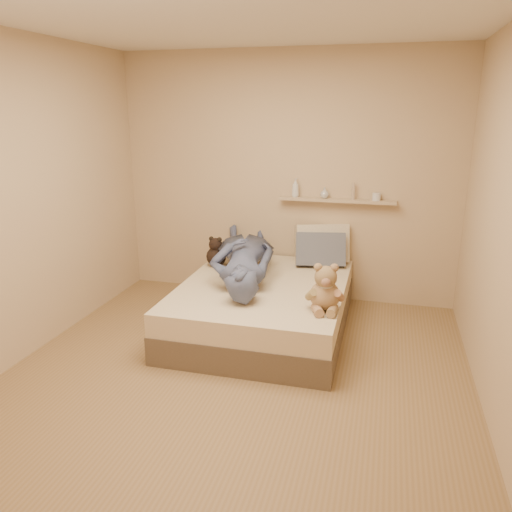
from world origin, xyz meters
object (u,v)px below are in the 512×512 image
(bed, at_px, (264,306))
(game_console, at_px, (243,288))
(teddy_bear, at_px, (325,291))
(dark_plush, at_px, (216,254))
(pillow_cream, at_px, (322,243))
(pillow_grey, at_px, (320,250))
(wall_shelf, at_px, (337,200))
(person, at_px, (243,256))

(bed, distance_m, game_console, 0.65)
(teddy_bear, bearing_deg, dark_plush, 144.23)
(teddy_bear, xyz_separation_m, pillow_cream, (-0.20, 1.32, 0.04))
(teddy_bear, bearing_deg, pillow_grey, 99.53)
(pillow_cream, relative_size, wall_shelf, 0.46)
(game_console, bearing_deg, bed, 85.18)
(teddy_bear, relative_size, dark_plush, 1.27)
(person, bearing_deg, bed, 131.01)
(dark_plush, relative_size, pillow_grey, 0.63)
(game_console, xyz_separation_m, pillow_grey, (0.47, 1.22, 0.03))
(dark_plush, distance_m, wall_shelf, 1.36)
(pillow_cream, relative_size, person, 0.33)
(pillow_grey, bearing_deg, teddy_bear, -80.47)
(bed, height_order, pillow_cream, pillow_cream)
(game_console, xyz_separation_m, dark_plush, (-0.56, 0.93, -0.01))
(pillow_grey, distance_m, wall_shelf, 0.54)
(pillow_grey, bearing_deg, pillow_cream, 91.80)
(dark_plush, height_order, wall_shelf, wall_shelf)
(pillow_cream, height_order, wall_shelf, wall_shelf)
(game_console, relative_size, pillow_grey, 0.32)
(person, height_order, wall_shelf, wall_shelf)
(game_console, height_order, pillow_grey, pillow_grey)
(bed, bearing_deg, pillow_grey, 58.20)
(dark_plush, bearing_deg, pillow_grey, 15.90)
(teddy_bear, distance_m, pillow_grey, 1.19)
(bed, distance_m, dark_plush, 0.81)
(game_console, height_order, wall_shelf, wall_shelf)
(person, bearing_deg, pillow_cream, -149.49)
(game_console, relative_size, person, 0.10)
(bed, xyz_separation_m, pillow_grey, (0.43, 0.69, 0.40))
(pillow_grey, bearing_deg, bed, -121.80)
(pillow_cream, height_order, pillow_grey, pillow_cream)
(bed, distance_m, wall_shelf, 1.38)
(bed, relative_size, teddy_bear, 4.74)
(game_console, xyz_separation_m, pillow_cream, (0.47, 1.36, 0.06))
(pillow_grey, bearing_deg, dark_plush, -164.10)
(person, bearing_deg, game_console, 91.70)
(bed, bearing_deg, person, 145.15)
(teddy_bear, height_order, dark_plush, teddy_bear)
(game_console, bearing_deg, wall_shelf, 67.58)
(teddy_bear, height_order, pillow_cream, pillow_cream)
(pillow_cream, bearing_deg, teddy_bear, -81.28)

